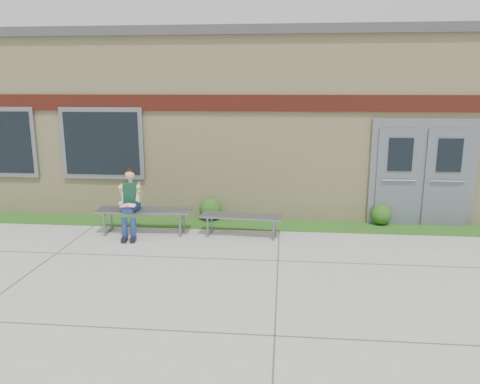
# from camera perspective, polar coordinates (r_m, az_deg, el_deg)

# --- Properties ---
(ground) EXTENTS (80.00, 80.00, 0.00)m
(ground) POSITION_cam_1_polar(r_m,az_deg,el_deg) (7.80, -2.86, -9.46)
(ground) COLOR #9E9E99
(ground) RESTS_ON ground
(grass_strip) EXTENTS (16.00, 0.80, 0.02)m
(grass_strip) POSITION_cam_1_polar(r_m,az_deg,el_deg) (10.24, -0.77, -3.93)
(grass_strip) COLOR #185015
(grass_strip) RESTS_ON ground
(school_building) EXTENTS (16.20, 6.22, 4.20)m
(school_building) POSITION_cam_1_polar(r_m,az_deg,el_deg) (13.20, 0.81, 9.09)
(school_building) COLOR beige
(school_building) RESTS_ON ground
(bench_left) EXTENTS (1.94, 0.62, 0.50)m
(bench_left) POSITION_cam_1_polar(r_m,az_deg,el_deg) (9.76, -11.58, -2.74)
(bench_left) COLOR slate
(bench_left) RESTS_ON ground
(bench_right) EXTENTS (1.67, 0.57, 0.43)m
(bench_right) POSITION_cam_1_polar(r_m,az_deg,el_deg) (9.39, 0.20, -3.43)
(bench_right) COLOR slate
(bench_right) RESTS_ON ground
(girl) EXTENTS (0.49, 0.79, 1.36)m
(girl) POSITION_cam_1_polar(r_m,az_deg,el_deg) (9.55, -13.23, -1.04)
(girl) COLOR navy
(girl) RESTS_ON ground
(shrub_mid) EXTENTS (0.49, 0.49, 0.49)m
(shrub_mid) POSITION_cam_1_polar(r_m,az_deg,el_deg) (10.48, -3.64, -2.11)
(shrub_mid) COLOR #185015
(shrub_mid) RESTS_ON grass_strip
(shrub_east) EXTENTS (0.44, 0.44, 0.44)m
(shrub_east) POSITION_cam_1_polar(r_m,az_deg,el_deg) (10.57, 16.83, -2.65)
(shrub_east) COLOR #185015
(shrub_east) RESTS_ON grass_strip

